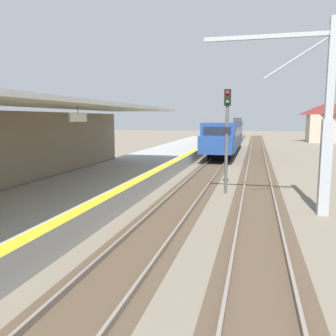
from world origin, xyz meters
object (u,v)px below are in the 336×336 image
distant_trackside_house (328,121)px  catenary_pylon_far_side (319,123)px  approaching_train (225,133)px  rail_signal_post (227,130)px

distant_trackside_house → catenary_pylon_far_side: bearing=-100.8°
approaching_train → catenary_pylon_far_side: size_ratio=2.61×
approaching_train → rail_signal_post: 20.80m
approaching_train → distant_trackside_house: bearing=57.1°
rail_signal_post → catenary_pylon_far_side: (3.76, -3.09, 0.41)m
approaching_train → catenary_pylon_far_side: catenary_pylon_far_side is taller
catenary_pylon_far_side → distant_trackside_house: catenary_pylon_far_side is taller
catenary_pylon_far_side → distant_trackside_house: (8.79, 45.93, -0.27)m
catenary_pylon_far_side → distant_trackside_house: bearing=79.2°
approaching_train → distant_trackside_house: distant_trackside_house is taller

